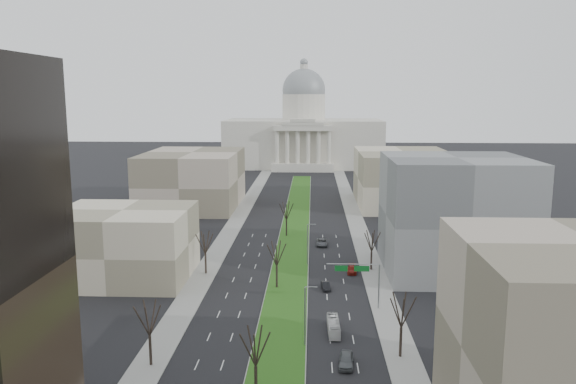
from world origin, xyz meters
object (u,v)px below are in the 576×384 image
(car_grey_far, at_px, (322,242))
(car_red, at_px, (352,269))
(car_black, at_px, (326,286))
(box_van, at_px, (334,326))
(car_grey_near, at_px, (346,360))

(car_grey_far, bearing_deg, car_red, -73.86)
(car_black, height_order, box_van, box_van)
(car_black, xyz_separation_m, car_red, (5.72, 10.37, 0.01))
(car_grey_near, bearing_deg, car_black, 99.46)
(car_grey_near, height_order, car_grey_far, car_grey_near)
(car_grey_far, relative_size, box_van, 0.76)
(car_grey_far, bearing_deg, car_grey_near, -87.30)
(car_black, xyz_separation_m, box_van, (0.77, -19.70, 0.36))
(car_black, relative_size, box_van, 0.55)
(box_van, bearing_deg, car_red, 79.18)
(car_grey_near, relative_size, car_grey_far, 0.88)
(box_van, bearing_deg, car_grey_near, -84.46)
(car_grey_near, height_order, car_red, car_grey_near)
(car_grey_near, xyz_separation_m, car_red, (3.61, 41.00, -0.15))
(car_grey_near, xyz_separation_m, car_black, (-2.11, 30.63, -0.17))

